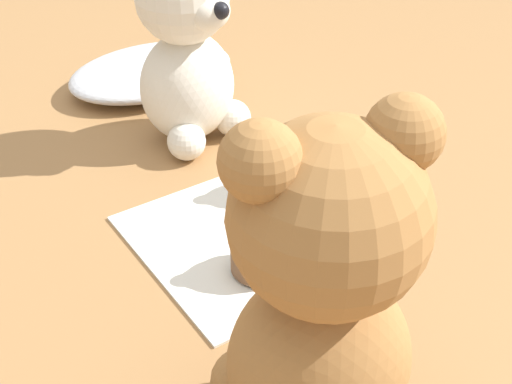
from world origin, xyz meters
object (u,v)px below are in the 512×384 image
teddy_bear_tan (321,293)px  cupcake_near_cream_bear (276,168)px  teddy_bear_cream (187,50)px  cupcake_near_tan_bear (260,249)px

teddy_bear_tan → cupcake_near_cream_bear: (0.16, 0.28, -0.10)m
teddy_bear_cream → cupcake_near_tan_bear: (-0.08, -0.27, -0.09)m
cupcake_near_tan_bear → teddy_bear_cream: bearing=74.3°
cupcake_near_cream_bear → cupcake_near_tan_bear: (-0.09, -0.10, -0.00)m
cupcake_near_cream_bear → cupcake_near_tan_bear: size_ratio=1.07×
teddy_bear_tan → cupcake_near_cream_bear: bearing=-106.3°
cupcake_near_cream_bear → teddy_bear_tan: bearing=-120.0°
teddy_bear_cream → teddy_bear_tan: bearing=-121.1°
cupcake_near_cream_bear → teddy_bear_cream: bearing=95.3°
teddy_bear_cream → teddy_bear_tan: size_ratio=0.89×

